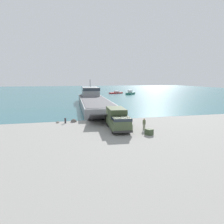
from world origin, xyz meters
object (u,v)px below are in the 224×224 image
moored_boat_b (116,93)px  cargo_crate (149,132)px  military_truck (118,119)px  mooring_bollard (65,120)px  soldier_on_ramp (144,123)px  landing_craft (93,100)px  moored_boat_a (130,93)px

moored_boat_b → cargo_crate: moored_boat_b is taller
moored_boat_b → cargo_crate: bearing=146.6°
military_truck → mooring_bollard: size_ratio=8.66×
soldier_on_ramp → mooring_bollard: bearing=-101.7°
landing_craft → moored_boat_a: size_ratio=6.71×
cargo_crate → moored_boat_a: bearing=73.0°
soldier_on_ramp → mooring_bollard: soldier_on_ramp is taller
mooring_bollard → moored_boat_b: bearing=68.0°
moored_boat_b → moored_boat_a: bearing=-173.9°
cargo_crate → mooring_bollard: bearing=135.2°
landing_craft → soldier_on_ramp: size_ratio=24.77×
cargo_crate → moored_boat_b: bearing=77.9°
military_truck → moored_boat_b: bearing=169.9°
moored_boat_b → landing_craft: bearing=135.9°
moored_boat_b → mooring_bollard: 73.31m
moored_boat_a → cargo_crate: size_ratio=6.73×
soldier_on_ramp → cargo_crate: bearing=14.9°
landing_craft → soldier_on_ramp: (2.53, -30.74, -0.67)m
moored_boat_b → soldier_on_ramp: bearing=146.5°
landing_craft → moored_boat_b: size_ratio=5.83×
military_truck → mooring_bollard: bearing=-124.7°
landing_craft → mooring_bollard: 24.51m
mooring_bollard → cargo_crate: bearing=-44.8°
landing_craft → cargo_crate: landing_craft is taller
landing_craft → moored_boat_b: (18.92, 45.03, -1.23)m
moored_boat_a → moored_boat_b: 9.89m
landing_craft → moored_boat_a: bearing=61.1°
military_truck → cargo_crate: 5.55m
landing_craft → moored_boat_a: 43.18m
military_truck → mooring_bollard: military_truck is taller
soldier_on_ramp → moored_boat_a: 70.18m
cargo_crate → soldier_on_ramp: bearing=81.4°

